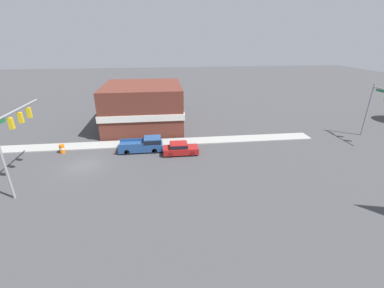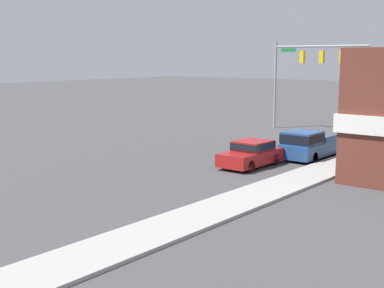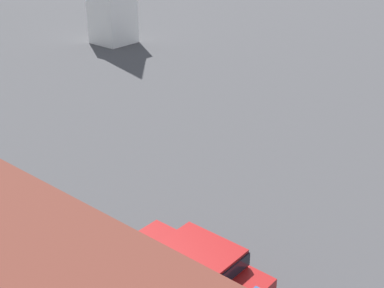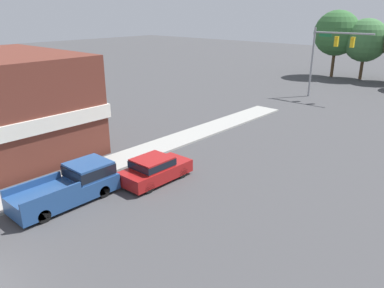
{
  "view_description": "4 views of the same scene",
  "coord_description": "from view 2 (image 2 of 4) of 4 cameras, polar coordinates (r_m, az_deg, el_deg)",
  "views": [
    {
      "loc": [
        27.1,
        9.1,
        13.47
      ],
      "look_at": [
        1.45,
        12.17,
        2.65
      ],
      "focal_mm": 24.0,
      "sensor_mm": 36.0,
      "label": 1
    },
    {
      "loc": [
        -18.2,
        36.71,
        6.22
      ],
      "look_at": [
        -1.26,
        15.82,
        1.85
      ],
      "focal_mm": 50.0,
      "sensor_mm": 36.0,
      "label": 2
    },
    {
      "loc": [
        -10.66,
        3.63,
        9.94
      ],
      "look_at": [
        1.32,
        13.73,
        2.55
      ],
      "focal_mm": 50.0,
      "sensor_mm": 36.0,
      "label": 3
    },
    {
      "loc": [
        12.93,
        -2.17,
        9.38
      ],
      "look_at": [
        -0.1,
        12.37,
        2.35
      ],
      "focal_mm": 35.0,
      "sensor_mm": 36.0,
      "label": 4
    }
  ],
  "objects": [
    {
      "name": "construction_barrel",
      "position": [
        43.09,
        19.3,
        1.17
      ],
      "size": [
        0.64,
        0.64,
        1.11
      ],
      "color": "orange",
      "rests_on": "ground"
    },
    {
      "name": "car_lead",
      "position": [
        30.92,
        6.34,
        -0.97
      ],
      "size": [
        1.9,
        4.29,
        1.48
      ],
      "color": "black",
      "rests_on": "ground"
    },
    {
      "name": "pickup_truck_parked",
      "position": [
        33.91,
        12.42,
        -0.03
      ],
      "size": [
        2.03,
        5.42,
        1.79
      ],
      "color": "black",
      "rests_on": "ground"
    },
    {
      "name": "ground_plane",
      "position": [
        41.45,
        12.51,
        0.38
      ],
      "size": [
        200.0,
        200.0,
        0.0
      ],
      "primitive_type": "plane",
      "color": "#424244"
    },
    {
      "name": "near_signal_assembly",
      "position": [
        46.39,
        11.91,
        8.34
      ],
      "size": [
        8.37,
        0.49,
        7.62
      ],
      "color": "gray",
      "rests_on": "ground"
    }
  ]
}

